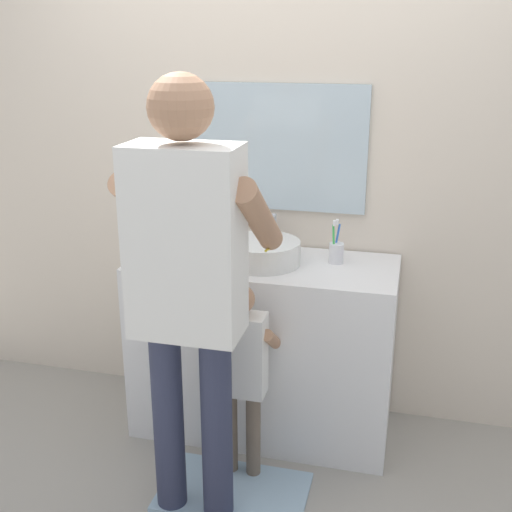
% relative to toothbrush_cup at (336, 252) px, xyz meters
% --- Properties ---
extents(ground_plane, '(14.00, 14.00, 0.00)m').
position_rel_toothbrush_cup_xyz_m(ground_plane, '(-0.33, -0.38, -0.94)').
color(ground_plane, '#9E998E').
extents(back_wall, '(4.40, 0.10, 2.70)m').
position_rel_toothbrush_cup_xyz_m(back_wall, '(-0.33, 0.24, 0.41)').
color(back_wall, beige).
rests_on(back_wall, ground).
extents(vanity_cabinet, '(1.26, 0.54, 0.89)m').
position_rel_toothbrush_cup_xyz_m(vanity_cabinet, '(-0.33, -0.08, -0.50)').
color(vanity_cabinet, white).
rests_on(vanity_cabinet, ground).
extents(sink_basin, '(0.35, 0.35, 0.11)m').
position_rel_toothbrush_cup_xyz_m(sink_basin, '(-0.33, -0.10, 0.00)').
color(sink_basin, silver).
rests_on(sink_basin, vanity_cabinet).
extents(faucet, '(0.18, 0.14, 0.18)m').
position_rel_toothbrush_cup_xyz_m(faucet, '(-0.33, 0.12, 0.03)').
color(faucet, '#B7BABF').
rests_on(faucet, vanity_cabinet).
extents(toothbrush_cup, '(0.07, 0.07, 0.21)m').
position_rel_toothbrush_cup_xyz_m(toothbrush_cup, '(0.00, 0.00, 0.00)').
color(toothbrush_cup, silver).
rests_on(toothbrush_cup, vanity_cabinet).
extents(soap_bottle, '(0.06, 0.06, 0.17)m').
position_rel_toothbrush_cup_xyz_m(soap_bottle, '(-0.67, -0.03, 0.01)').
color(soap_bottle, '#B27FC6').
rests_on(soap_bottle, vanity_cabinet).
extents(bath_mat, '(0.64, 0.40, 0.02)m').
position_rel_toothbrush_cup_xyz_m(bath_mat, '(-0.33, -0.63, -0.93)').
color(bath_mat, '#99B7CC').
rests_on(bath_mat, ground).
extents(child_toddler, '(0.29, 0.29, 0.93)m').
position_rel_toothbrush_cup_xyz_m(child_toddler, '(-0.33, -0.48, -0.39)').
color(child_toddler, '#6B5B4C').
rests_on(child_toddler, ground).
extents(adult_parent, '(0.55, 0.58, 1.79)m').
position_rel_toothbrush_cup_xyz_m(adult_parent, '(-0.46, -0.74, 0.13)').
color(adult_parent, '#2D334C').
rests_on(adult_parent, ground).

